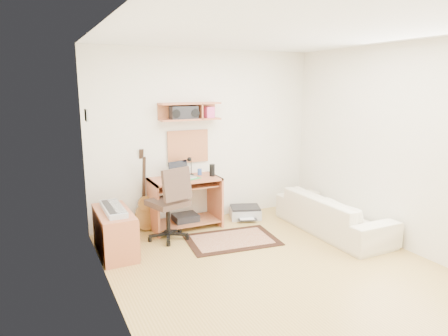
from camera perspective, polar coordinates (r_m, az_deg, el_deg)
name	(u,v)px	position (r m, az deg, el deg)	size (l,w,h in m)	color
floor	(275,268)	(4.83, 7.30, -13.95)	(3.60, 4.00, 0.01)	tan
ceiling	(282,33)	(4.38, 8.24, 18.50)	(3.60, 4.00, 0.01)	white
back_wall	(206,137)	(6.17, -2.64, 4.50)	(3.60, 0.01, 2.60)	white
left_wall	(110,174)	(3.75, -15.91, -0.76)	(0.01, 4.00, 2.60)	white
right_wall	(396,147)	(5.62, 23.28, 2.81)	(0.01, 4.00, 2.60)	white
wall_shelf	(190,111)	(5.90, -4.88, 8.03)	(0.90, 0.25, 0.26)	#BD6743
cork_board	(188,146)	(6.05, -5.15, 3.08)	(0.64, 0.03, 0.49)	tan
wall_photo	(86,115)	(5.16, -19.01, 7.12)	(0.02, 0.20, 0.15)	#4C8CBF
desk	(185,203)	(5.94, -5.55, -4.97)	(1.00, 0.55, 0.75)	#BD6743
laptop	(183,170)	(5.79, -5.88, -0.32)	(0.32, 0.32, 0.25)	silver
speaker	(212,170)	(5.93, -1.70, -0.31)	(0.08, 0.08, 0.18)	black
desk_lamp	(191,166)	(6.00, -4.69, 0.29)	(0.09, 0.09, 0.28)	black
pencil_cup	(200,172)	(6.02, -3.49, -0.56)	(0.06, 0.06, 0.09)	#33529A
boombox	(184,113)	(5.86, -5.76, 7.80)	(0.39, 0.18, 0.20)	black
rug	(232,240)	(5.55, 1.13, -10.16)	(1.21, 0.81, 0.02)	tan
task_chair	(168,203)	(5.49, -8.02, -4.90)	(0.53, 0.53, 1.03)	#3C2C23
cabinet	(115,232)	(5.25, -15.30, -8.81)	(0.40, 0.90, 0.55)	#BD6743
music_keyboard	(113,209)	(5.15, -15.49, -5.62)	(0.22, 0.70, 0.06)	#B2B5BA
guitar	(145,191)	(5.85, -11.17, -3.19)	(0.32, 0.20, 1.19)	#A16E31
waste_basket	(123,249)	(5.06, -14.17, -11.12)	(0.24, 0.24, 0.29)	white
printer	(245,213)	(6.41, 3.03, -6.36)	(0.47, 0.36, 0.18)	#A5A8AA
sofa	(333,207)	(5.96, 15.24, -5.44)	(1.85, 0.54, 0.72)	beige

